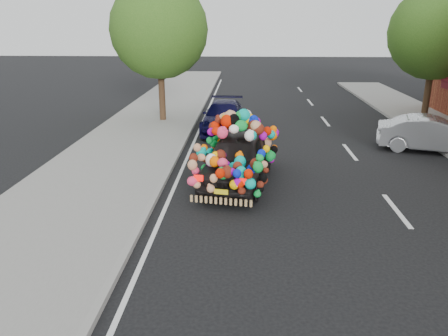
% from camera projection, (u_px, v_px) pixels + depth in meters
% --- Properties ---
extents(ground, '(100.00, 100.00, 0.00)m').
position_uv_depth(ground, '(247.00, 208.00, 10.68)').
color(ground, black).
rests_on(ground, ground).
extents(sidewalk, '(4.00, 60.00, 0.12)m').
position_uv_depth(sidewalk, '(74.00, 202.00, 10.86)').
color(sidewalk, gray).
rests_on(sidewalk, ground).
extents(kerb, '(0.15, 60.00, 0.13)m').
position_uv_depth(kerb, '(152.00, 203.00, 10.77)').
color(kerb, gray).
rests_on(kerb, ground).
extents(lane_markings, '(6.00, 50.00, 0.01)m').
position_uv_depth(lane_markings, '(396.00, 210.00, 10.52)').
color(lane_markings, silver).
rests_on(lane_markings, ground).
extents(tree_near_sidewalk, '(4.20, 4.20, 6.13)m').
position_uv_depth(tree_near_sidewalk, '(159.00, 29.00, 18.58)').
color(tree_near_sidewalk, '#332114').
rests_on(tree_near_sidewalk, ground).
extents(tree_far_b, '(4.00, 4.00, 5.90)m').
position_uv_depth(tree_far_b, '(436.00, 33.00, 18.56)').
color(tree_far_b, '#332114').
rests_on(tree_far_b, ground).
extents(plush_art_car, '(2.68, 4.51, 2.02)m').
position_uv_depth(plush_art_car, '(238.00, 147.00, 12.10)').
color(plush_art_car, black).
rests_on(plush_art_car, ground).
extents(navy_sedan, '(1.80, 4.15, 1.19)m').
position_uv_depth(navy_sedan, '(224.00, 116.00, 18.13)').
color(navy_sedan, black).
rests_on(navy_sedan, ground).
extents(silver_hatchback, '(3.88, 2.25, 1.21)m').
position_uv_depth(silver_hatchback, '(433.00, 134.00, 15.20)').
color(silver_hatchback, '#BABCC2').
rests_on(silver_hatchback, ground).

